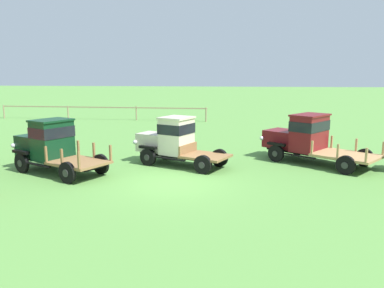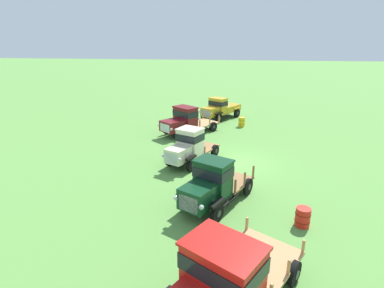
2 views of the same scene
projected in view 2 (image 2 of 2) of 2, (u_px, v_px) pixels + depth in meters
The scene contains 8 objects.
ground_plane at pixel (236, 163), 18.63m from camera, with size 240.00×240.00×0.00m, color #5B9342.
vintage_truck_foreground_near at pixel (219, 284), 7.72m from camera, with size 5.87×4.49×2.32m.
vintage_truck_second_in_line at pixel (211, 184), 13.27m from camera, with size 4.86×3.42×2.26m.
vintage_truck_midrow_center at pixel (189, 146), 18.22m from camera, with size 4.71×3.08×2.23m.
vintage_truck_far_side at pixel (184, 121), 24.17m from camera, with size 5.39×4.70×2.28m.
vintage_truck_back_of_row at pixel (220, 108), 29.16m from camera, with size 5.04×3.84×2.14m.
oil_drum_beside_row at pixel (303, 217), 12.14m from camera, with size 0.62×0.62×0.81m.
oil_drum_near_fence at pixel (242, 122), 26.72m from camera, with size 0.59×0.59×0.83m.
Camera 2 is at (-17.48, -0.20, 7.10)m, focal length 28.00 mm.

